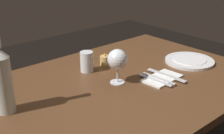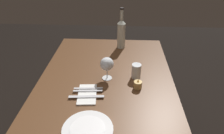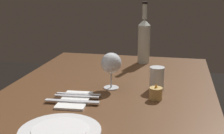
# 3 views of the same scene
# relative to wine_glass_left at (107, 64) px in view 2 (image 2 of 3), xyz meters

# --- Properties ---
(dining_table) EXTENTS (1.30, 0.90, 0.74)m
(dining_table) POSITION_rel_wine_glass_left_xyz_m (0.01, -0.01, -0.20)
(dining_table) COLOR #56351E
(dining_table) RESTS_ON ground
(wine_glass_left) EXTENTS (0.09, 0.09, 0.16)m
(wine_glass_left) POSITION_rel_wine_glass_left_xyz_m (0.00, 0.00, 0.00)
(wine_glass_left) COLOR white
(wine_glass_left) RESTS_ON dining_table
(wine_bottle) EXTENTS (0.07, 0.07, 0.34)m
(wine_bottle) POSITION_rel_wine_glass_left_xyz_m (-0.48, 0.09, 0.02)
(wine_bottle) COLOR silver
(wine_bottle) RESTS_ON dining_table
(water_tumbler) EXTENTS (0.06, 0.06, 0.10)m
(water_tumbler) POSITION_rel_wine_glass_left_xyz_m (-0.02, 0.20, -0.07)
(water_tumbler) COLOR white
(water_tumbler) RESTS_ON dining_table
(votive_candle) EXTENTS (0.05, 0.05, 0.07)m
(votive_candle) POSITION_rel_wine_glass_left_xyz_m (0.10, 0.20, -0.09)
(votive_candle) COLOR #DBB266
(votive_candle) RESTS_ON dining_table
(dinner_plate) EXTENTS (0.25, 0.25, 0.02)m
(dinner_plate) POSITION_rel_wine_glass_left_xyz_m (0.45, -0.06, -0.10)
(dinner_plate) COLOR white
(dinner_plate) RESTS_ON dining_table
(folded_napkin) EXTENTS (0.20, 0.12, 0.01)m
(folded_napkin) POSITION_rel_wine_glass_left_xyz_m (0.18, -0.11, -0.11)
(folded_napkin) COLOR white
(folded_napkin) RESTS_ON dining_table
(fork_inner) EXTENTS (0.03, 0.18, 0.00)m
(fork_inner) POSITION_rel_wine_glass_left_xyz_m (0.16, -0.11, -0.10)
(fork_inner) COLOR silver
(fork_inner) RESTS_ON folded_napkin
(fork_outer) EXTENTS (0.03, 0.18, 0.00)m
(fork_outer) POSITION_rel_wine_glass_left_xyz_m (0.13, -0.11, -0.10)
(fork_outer) COLOR silver
(fork_outer) RESTS_ON folded_napkin
(table_knife) EXTENTS (0.04, 0.21, 0.00)m
(table_knife) POSITION_rel_wine_glass_left_xyz_m (0.21, -0.11, -0.10)
(table_knife) COLOR silver
(table_knife) RESTS_ON folded_napkin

